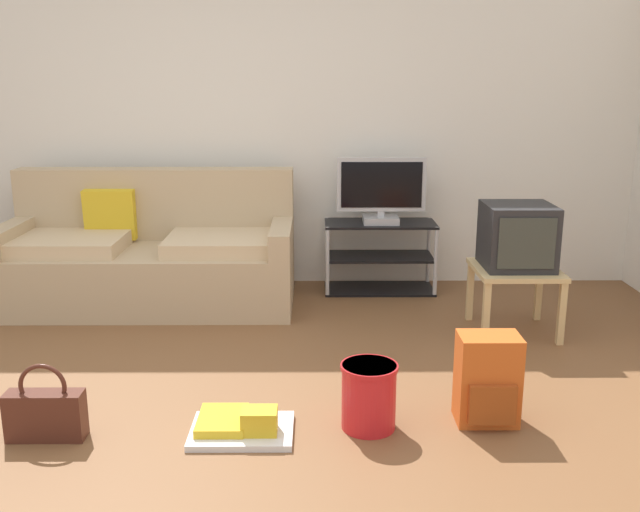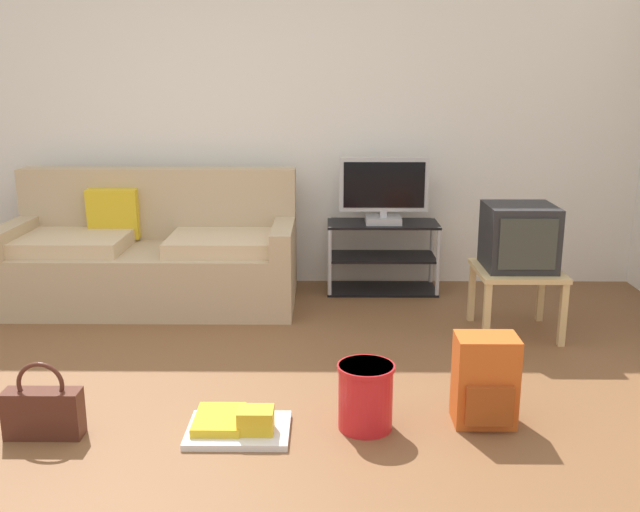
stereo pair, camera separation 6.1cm
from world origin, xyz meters
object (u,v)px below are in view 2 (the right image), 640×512
Objects in this scene: side_table at (517,279)px; backpack at (485,381)px; tv_stand at (382,257)px; handbag at (43,411)px; cleaning_bucket at (366,395)px; floor_tray at (237,425)px; crt_tv at (519,237)px; flat_tv at (384,191)px; couch at (153,256)px.

side_table is 1.21× the size of backpack.
tv_stand reaches higher than handbag.
floor_tray is at bearing -173.92° from cleaning_bucket.
crt_tv reaches higher than floor_tray.
flat_tv is 2.10× the size of cleaning_bucket.
cleaning_bucket is at bearing -96.23° from tv_stand.
handbag is (-2.45, -1.36, -0.23)m from side_table.
cleaning_bucket is at bearing -128.12° from crt_tv.
cleaning_bucket is at bearing 6.08° from floor_tray.
cleaning_bucket is at bearing -96.30° from flat_tv.
floor_tray is at bearing -66.84° from couch.
side_table is 1.44× the size of handbag.
side_table is 1.66× the size of cleaning_bucket.
flat_tv is at bearing -90.00° from tv_stand.
side_table is 2.81m from handbag.
tv_stand is at bearing 90.00° from flat_tv.
flat_tv reaches higher than backpack.
flat_tv is 1.81× the size of handbag.
flat_tv is 2.87m from handbag.
couch is 2.51m from crt_tv.
side_table is (0.77, -0.88, -0.41)m from flat_tv.
crt_tv is at bearing -49.08° from tv_stand.
side_table is at bearing 29.04° from handbag.
cleaning_bucket is (1.41, -1.88, -0.17)m from couch.
couch is 1.73m from flat_tv.
flat_tv reaches higher than tv_stand.
crt_tv is at bearing 51.88° from cleaning_bucket.
handbag reaches higher than cleaning_bucket.
handbag is at bearing -177.72° from floor_tray.
backpack is at bearing 6.00° from floor_tray.
handbag is at bearing -90.91° from couch.
couch is 3.90× the size of side_table.
floor_tray is (-1.59, -1.33, -0.31)m from side_table.
crt_tv is 2.16m from floor_tray.
crt_tv is (2.42, -0.60, 0.28)m from couch.
flat_tv is at bearing 131.12° from side_table.
handbag is 0.77× the size of floor_tray.
couch is at bearing 113.16° from floor_tray.
tv_stand is at bearing 83.77° from cleaning_bucket.
handbag is at bearing -126.91° from flat_tv.
tv_stand is at bearing 53.36° from handbag.
tv_stand reaches higher than backpack.
handbag is at bearing -176.18° from cleaning_bucket.
side_table is 1.11× the size of floor_tray.
backpack is (-0.45, -1.21, -0.15)m from side_table.
side_table is (2.42, -0.62, 0.02)m from couch.
backpack is at bearing -110.18° from crt_tv.
tv_stand is 2.18m from cleaning_bucket.
couch is 4.71× the size of backpack.
tv_stand is 1.59× the size of side_table.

